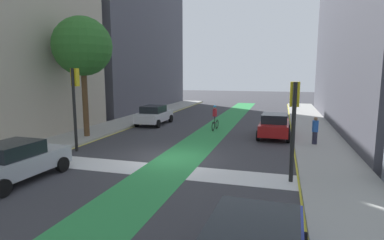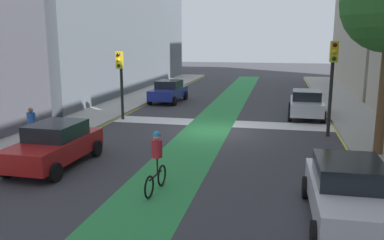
{
  "view_description": "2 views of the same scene",
  "coord_description": "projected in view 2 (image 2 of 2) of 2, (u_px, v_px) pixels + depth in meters",
  "views": [
    {
      "loc": [
        5.2,
        -14.2,
        4.21
      ],
      "look_at": [
        -0.04,
        3.85,
        1.36
      ],
      "focal_mm": 29.08,
      "sensor_mm": 36.0,
      "label": 1
    },
    {
      "loc": [
        -3.03,
        19.25,
        4.55
      ],
      "look_at": [
        0.29,
        4.01,
        1.36
      ],
      "focal_mm": 37.22,
      "sensor_mm": 36.0,
      "label": 2
    }
  ],
  "objects": [
    {
      "name": "sidewalk_left",
      "position": [
        375.0,
        137.0,
        18.39
      ],
      "size": [
        3.0,
        60.0,
        0.15
      ],
      "primitive_type": "cube",
      "color": "#9E9E99",
      "rests_on": "ground_plane"
    },
    {
      "name": "sidewalk_right",
      "position": [
        78.0,
        123.0,
        21.52
      ],
      "size": [
        3.0,
        60.0,
        0.15
      ],
      "primitive_type": "cube",
      "color": "#9E9E99",
      "rests_on": "ground_plane"
    },
    {
      "name": "ground_plane",
      "position": [
        214.0,
        131.0,
        19.97
      ],
      "size": [
        120.0,
        120.0,
        0.0
      ],
      "primitive_type": "plane",
      "color": "#38383D"
    },
    {
      "name": "pedestrian_sidewalk_right_a",
      "position": [
        32.0,
        126.0,
        16.83
      ],
      "size": [
        0.34,
        0.34,
        1.57
      ],
      "color": "#262638",
      "rests_on": "sidewalk_right"
    },
    {
      "name": "car_blue_right_near",
      "position": [
        169.0,
        91.0,
        29.15
      ],
      "size": [
        2.16,
        4.27,
        1.57
      ],
      "color": "navy",
      "rests_on": "ground_plane"
    },
    {
      "name": "car_white_left_far",
      "position": [
        349.0,
        192.0,
        9.91
      ],
      "size": [
        2.05,
        4.22,
        1.57
      ],
      "color": "silver",
      "rests_on": "ground_plane"
    },
    {
      "name": "cyclist_in_lane",
      "position": [
        156.0,
        160.0,
        11.97
      ],
      "size": [
        0.32,
        1.73,
        1.86
      ],
      "color": "black",
      "rests_on": "ground_plane"
    },
    {
      "name": "curb_stripe_left",
      "position": [
        340.0,
        137.0,
        18.72
      ],
      "size": [
        0.16,
        60.0,
        0.01
      ],
      "primitive_type": "cube",
      "color": "yellow",
      "rests_on": "ground_plane"
    },
    {
      "name": "curb_stripe_right",
      "position": [
        103.0,
        126.0,
        21.22
      ],
      "size": [
        0.16,
        60.0,
        0.01
      ],
      "primitive_type": "cube",
      "color": "yellow",
      "rests_on": "ground_plane"
    },
    {
      "name": "bike_lane_paint",
      "position": [
        206.0,
        131.0,
        20.06
      ],
      "size": [
        2.4,
        60.0,
        0.01
      ],
      "primitive_type": "cube",
      "color": "#2D8C47",
      "rests_on": "ground_plane"
    },
    {
      "name": "traffic_signal_near_right",
      "position": [
        120.0,
        72.0,
        22.31
      ],
      "size": [
        0.35,
        0.52,
        3.88
      ],
      "color": "black",
      "rests_on": "ground_plane"
    },
    {
      "name": "car_silver_left_near",
      "position": [
        306.0,
        104.0,
        23.47
      ],
      "size": [
        2.12,
        4.25,
        1.57
      ],
      "color": "#B2B7BF",
      "rests_on": "ground_plane"
    },
    {
      "name": "traffic_signal_near_left",
      "position": [
        332.0,
        71.0,
        18.22
      ],
      "size": [
        0.35,
        0.52,
        4.46
      ],
      "color": "black",
      "rests_on": "ground_plane"
    },
    {
      "name": "crosswalk_band",
      "position": [
        220.0,
        123.0,
        21.88
      ],
      "size": [
        12.0,
        1.8,
        0.01
      ],
      "primitive_type": "cube",
      "color": "silver",
      "rests_on": "ground_plane"
    },
    {
      "name": "car_red_right_far",
      "position": [
        55.0,
        144.0,
        14.39
      ],
      "size": [
        2.08,
        4.23,
        1.57
      ],
      "color": "#A51919",
      "rests_on": "ground_plane"
    }
  ]
}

